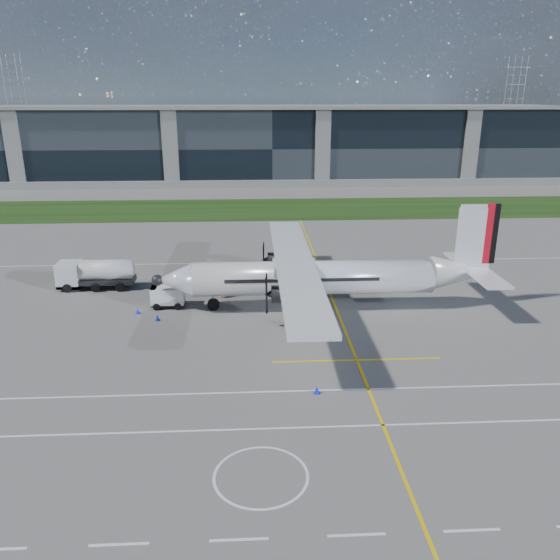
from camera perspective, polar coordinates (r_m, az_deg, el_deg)
name	(u,v)px	position (r m, az deg, el deg)	size (l,w,h in m)	color
ground	(280,219)	(82.31, 0.03, 6.34)	(400.00, 400.00, 0.00)	#64615E
grass_strip	(278,209)	(90.12, -0.24, 7.45)	(400.00, 18.00, 0.04)	black
terminal_building	(271,145)	(120.77, -0.99, 13.93)	(120.00, 20.00, 15.00)	black
tree_line	(264,143)	(180.91, -1.68, 14.12)	(400.00, 6.00, 6.00)	black
pylon_west	(17,104)	(204.82, -25.80, 16.27)	(9.00, 4.60, 30.00)	gray
pylon_east	(513,103)	(210.16, 23.17, 16.63)	(9.00, 4.60, 30.00)	gray
yellow_taxiway_centerline	(327,285)	(53.79, 4.90, -0.54)	(0.20, 70.00, 0.01)	yellow
white_lane_line	(330,427)	(31.98, 5.29, -15.02)	(90.00, 0.15, 0.01)	white
turboprop_aircraft	(326,258)	(46.67, 4.87, 2.29)	(29.27, 30.36, 9.11)	silver
fuel_tanker_truck	(91,274)	(55.40, -19.19, 0.56)	(7.54, 2.45, 2.83)	silver
baggage_tug	(168,297)	(48.95, -11.62, -1.73)	(3.05, 1.83, 1.83)	white
ground_crew_person	(222,288)	(50.29, -6.09, -0.83)	(0.78, 0.56, 1.91)	#F25907
safety_cone_fwd	(138,311)	(48.22, -14.61, -3.13)	(0.36, 0.36, 0.50)	#0E1CF9
safety_cone_portwing	(317,390)	(34.89, 3.88, -11.37)	(0.36, 0.36, 0.50)	#0E1CF9
safety_cone_nose_port	(157,318)	(46.40, -12.69, -3.86)	(0.36, 0.36, 0.50)	#0E1CF9
safety_cone_nose_stbd	(179,302)	(49.50, -10.54, -2.25)	(0.36, 0.36, 0.50)	#0E1CF9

